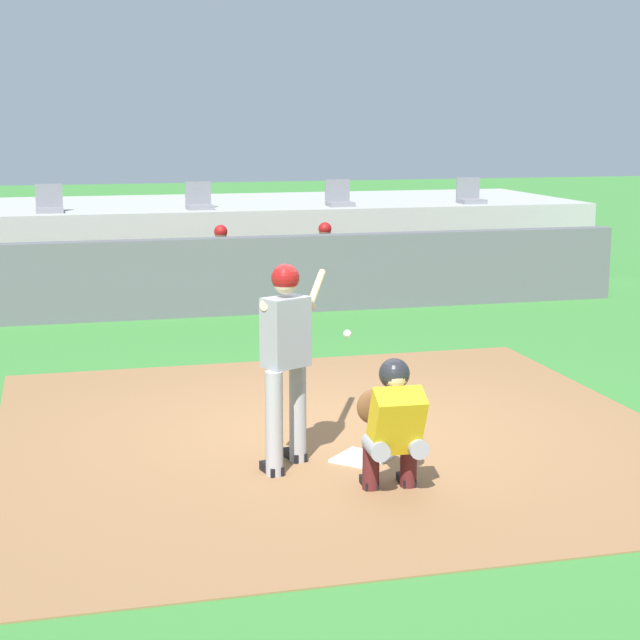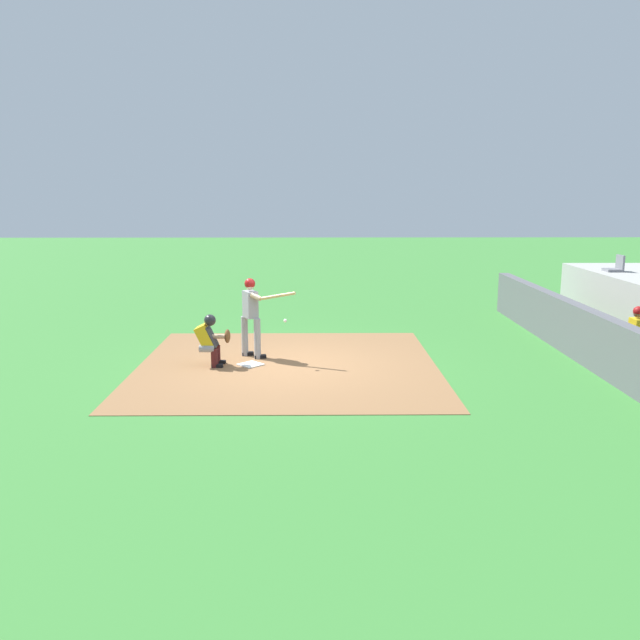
% 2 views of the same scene
% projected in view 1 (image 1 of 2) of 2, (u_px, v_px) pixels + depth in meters
% --- Properties ---
extents(ground_plane, '(80.00, 80.00, 0.00)m').
position_uv_depth(ground_plane, '(338.00, 435.00, 10.09)').
color(ground_plane, '#387A33').
extents(dirt_infield, '(6.40, 6.40, 0.01)m').
position_uv_depth(dirt_infield, '(338.00, 434.00, 10.09)').
color(dirt_infield, olive).
rests_on(dirt_infield, ground).
extents(home_plate, '(0.62, 0.62, 0.02)m').
position_uv_depth(home_plate, '(362.00, 458.00, 9.33)').
color(home_plate, white).
rests_on(home_plate, dirt_infield).
extents(batter_at_plate, '(0.86, 1.27, 1.80)m').
position_uv_depth(batter_at_plate, '(287.00, 352.00, 8.95)').
color(batter_at_plate, '#99999E').
rests_on(batter_at_plate, ground).
extents(catcher_crouched, '(0.49, 1.97, 1.13)m').
position_uv_depth(catcher_crouched, '(392.00, 421.00, 8.43)').
color(catcher_crouched, gray).
rests_on(catcher_crouched, ground).
extents(dugout_wall, '(13.00, 0.30, 1.20)m').
position_uv_depth(dugout_wall, '(226.00, 276.00, 16.16)').
color(dugout_wall, '#59595E').
rests_on(dugout_wall, ground).
extents(dugout_bench, '(11.80, 0.44, 0.45)m').
position_uv_depth(dugout_bench, '(217.00, 290.00, 17.18)').
color(dugout_bench, olive).
rests_on(dugout_bench, ground).
extents(dugout_player_0, '(0.49, 0.70, 1.30)m').
position_uv_depth(dugout_player_0, '(223.00, 264.00, 16.97)').
color(dugout_player_0, '#939399').
rests_on(dugout_player_0, ground).
extents(dugout_player_1, '(0.49, 0.70, 1.30)m').
position_uv_depth(dugout_player_1, '(327.00, 260.00, 17.40)').
color(dugout_player_1, '#939399').
rests_on(dugout_player_1, ground).
extents(stands_platform, '(15.00, 4.40, 1.40)m').
position_uv_depth(stands_platform, '(189.00, 239.00, 20.32)').
color(stands_platform, '#9E9E99').
rests_on(stands_platform, ground).
extents(stadium_seat_1, '(0.46, 0.46, 0.48)m').
position_uv_depth(stadium_seat_1, '(49.00, 204.00, 18.08)').
color(stadium_seat_1, slate).
rests_on(stadium_seat_1, stands_platform).
extents(stadium_seat_2, '(0.46, 0.46, 0.48)m').
position_uv_depth(stadium_seat_2, '(199.00, 201.00, 18.72)').
color(stadium_seat_2, slate).
rests_on(stadium_seat_2, stands_platform).
extents(stadium_seat_3, '(0.46, 0.46, 0.48)m').
position_uv_depth(stadium_seat_3, '(339.00, 199.00, 19.36)').
color(stadium_seat_3, slate).
rests_on(stadium_seat_3, stands_platform).
extents(stadium_seat_4, '(0.46, 0.46, 0.48)m').
position_uv_depth(stadium_seat_4, '(470.00, 196.00, 19.99)').
color(stadium_seat_4, slate).
rests_on(stadium_seat_4, stands_platform).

